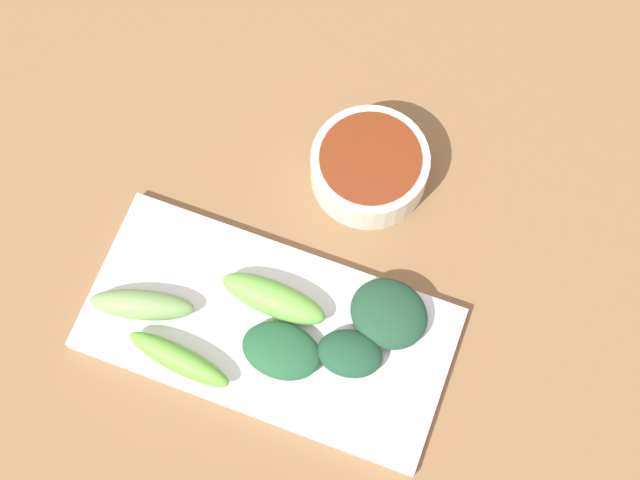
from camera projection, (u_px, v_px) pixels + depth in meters
The scene contains 9 objects.
tabletop at pixel (316, 274), 0.88m from camera, with size 2.10×2.10×0.02m, color brown.
sauce_bowl at pixel (370, 166), 0.88m from camera, with size 0.11×0.11×0.04m.
serving_plate at pixel (268, 328), 0.85m from camera, with size 0.16×0.33×0.01m, color white.
broccoli_stalk_0 at pixel (274, 299), 0.83m from camera, with size 0.03×0.10×0.03m, color #6DB946.
broccoli_leafy_1 at pixel (285, 352), 0.82m from camera, with size 0.05×0.07×0.02m, color #225733.
broccoli_stalk_2 at pixel (142, 305), 0.83m from camera, with size 0.03×0.09×0.03m, color #78A25A.
broccoli_leafy_3 at pixel (350, 354), 0.82m from camera, with size 0.04×0.06×0.02m, color #1C472F.
broccoli_stalk_4 at pixel (179, 359), 0.82m from camera, with size 0.02×0.10×0.03m, color #66AE3D.
broccoli_leafy_5 at pixel (389, 314), 0.83m from camera, with size 0.06×0.07×0.02m, color #1E462D.
Camera 1 is at (0.25, 0.10, 0.85)m, focal length 52.31 mm.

